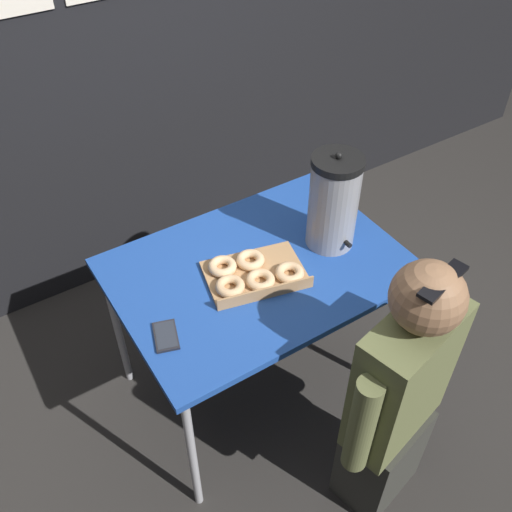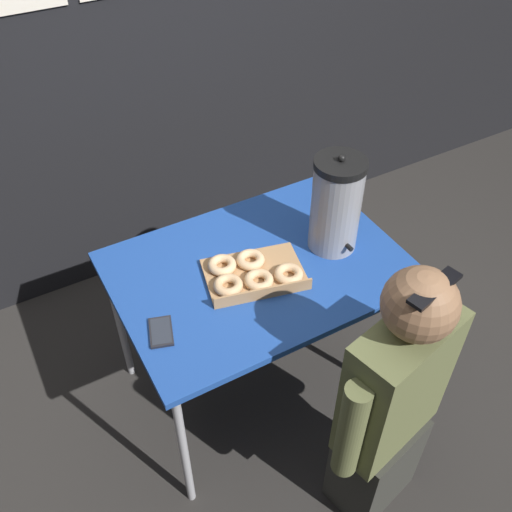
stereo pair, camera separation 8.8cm
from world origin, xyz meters
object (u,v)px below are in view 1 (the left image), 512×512
(donut_box, at_px, (253,274))
(coffee_urn, at_px, (333,202))
(cell_phone, at_px, (166,336))
(person_seated, at_px, (397,400))

(donut_box, xyz_separation_m, coffee_urn, (0.37, 0.02, 0.17))
(cell_phone, distance_m, person_seated, 0.82)
(coffee_urn, height_order, cell_phone, coffee_urn)
(donut_box, bearing_deg, cell_phone, -155.56)
(donut_box, relative_size, cell_phone, 2.80)
(coffee_urn, relative_size, person_seated, 0.34)
(donut_box, distance_m, cell_phone, 0.41)
(donut_box, height_order, person_seated, person_seated)
(coffee_urn, relative_size, cell_phone, 2.81)
(donut_box, height_order, cell_phone, donut_box)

